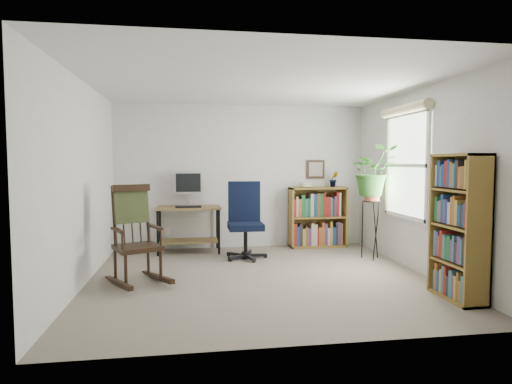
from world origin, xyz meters
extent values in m
cube|color=gray|center=(0.00, 0.00, 0.00)|extent=(4.20, 4.00, 0.00)
cube|color=silver|center=(0.00, 0.00, 2.40)|extent=(4.20, 4.00, 0.00)
cube|color=silver|center=(0.00, 2.00, 1.20)|extent=(4.20, 0.00, 2.40)
cube|color=silver|center=(0.00, -2.00, 1.20)|extent=(4.20, 0.00, 2.40)
cube|color=silver|center=(-2.10, 0.00, 1.20)|extent=(0.00, 4.00, 2.40)
cube|color=silver|center=(2.10, 0.00, 1.20)|extent=(0.00, 4.00, 2.40)
cube|color=black|center=(-0.90, 1.58, 0.75)|extent=(0.40, 0.15, 0.02)
imported|color=#336C26|center=(1.80, 0.80, 1.68)|extent=(1.69, 1.88, 1.46)
imported|color=#336C26|center=(1.56, 1.83, 1.08)|extent=(0.13, 0.24, 0.11)
camera|label=1|loc=(-0.84, -5.18, 1.44)|focal=30.00mm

